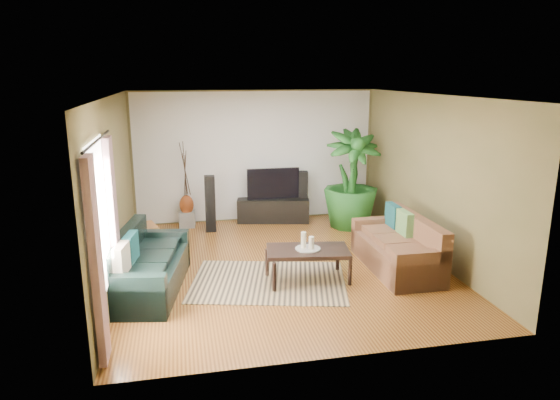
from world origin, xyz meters
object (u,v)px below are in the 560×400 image
object	(u,v)px
sofa_right	(396,243)
pedestal	(187,219)
tv_stand	(273,210)
speaker_right	(303,196)
potted_plant	(351,179)
side_table	(142,240)
coffee_table	(308,265)
sofa_left	(149,262)
vase	(187,205)
television	(273,183)
speaker_left	(210,204)

from	to	relation	value
sofa_right	pedestal	size ratio (longest dim) A/B	6.01
tv_stand	speaker_right	world-z (taller)	speaker_right
potted_plant	pedestal	distance (m)	3.40
side_table	coffee_table	bearing A→B (deg)	-32.96
speaker_right	sofa_left	bearing A→B (deg)	-125.22
potted_plant	vase	size ratio (longest dim) A/B	4.93
coffee_table	television	xyz separation A→B (m)	(0.08, 3.14, 0.57)
sofa_left	television	world-z (taller)	television
side_table	sofa_right	bearing A→B (deg)	-20.07
coffee_table	vase	bearing A→B (deg)	126.90
sofa_right	vase	size ratio (longest dim) A/B	4.70
tv_stand	speaker_right	bearing A→B (deg)	11.63
sofa_right	side_table	bearing A→B (deg)	-109.86
sofa_left	tv_stand	distance (m)	3.83
speaker_left	tv_stand	bearing A→B (deg)	19.11
sofa_right	tv_stand	size ratio (longest dim) A/B	1.26
potted_plant	side_table	distance (m)	4.18
television	tv_stand	bearing A→B (deg)	180.00
coffee_table	pedestal	xyz separation A→B (m)	(-1.70, 3.14, -0.09)
vase	side_table	distance (m)	1.72
potted_plant	vase	world-z (taller)	potted_plant
tv_stand	side_table	distance (m)	2.99
speaker_left	speaker_right	world-z (taller)	speaker_left
television	vase	size ratio (longest dim) A/B	2.74
coffee_table	speaker_left	xyz separation A→B (m)	(-1.25, 2.74, 0.31)
sofa_left	sofa_right	xyz separation A→B (m)	(3.78, 0.03, 0.00)
speaker_right	vase	world-z (taller)	speaker_right
sofa_right	television	size ratio (longest dim) A/B	1.72
coffee_table	vase	distance (m)	3.58
sofa_right	television	world-z (taller)	television
tv_stand	vase	bearing A→B (deg)	-168.37
television	vase	distance (m)	1.81
potted_plant	vase	distance (m)	3.34
coffee_table	pedestal	bearing A→B (deg)	126.90
coffee_table	pedestal	world-z (taller)	coffee_table
speaker_right	vase	bearing A→B (deg)	-170.19
sofa_right	coffee_table	xyz separation A→B (m)	(-1.48, -0.17, -0.18)
sofa_right	tv_stand	distance (m)	3.29
coffee_table	side_table	world-z (taller)	side_table
sofa_left	speaker_right	distance (m)	4.26
side_table	potted_plant	bearing A→B (deg)	11.83
sofa_right	potted_plant	bearing A→B (deg)	179.10
tv_stand	television	bearing A→B (deg)	11.63
sofa_right	pedestal	bearing A→B (deg)	-132.81
coffee_table	side_table	xyz separation A→B (m)	(-2.50, 1.62, 0.01)
tv_stand	speaker_right	xyz separation A→B (m)	(0.64, 0.00, 0.27)
television	pedestal	distance (m)	1.90
sofa_left	speaker_right	world-z (taller)	speaker_right
tv_stand	potted_plant	bearing A→B (deg)	-13.21
television	speaker_left	world-z (taller)	television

